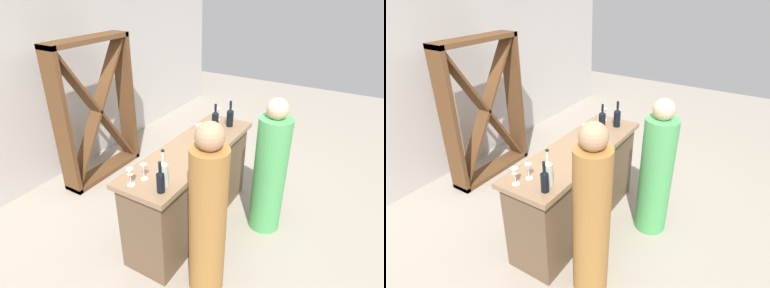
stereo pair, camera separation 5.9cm
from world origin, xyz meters
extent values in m
plane|color=#9E9384|center=(0.00, 0.00, 0.00)|extent=(12.00, 12.00, 0.00)
cube|color=#BCB7B2|center=(0.00, 2.20, 1.40)|extent=(8.00, 0.10, 2.80)
cube|color=brown|center=(0.00, 0.00, 0.46)|extent=(1.78, 0.49, 0.92)
cube|color=#8C6B4C|center=(0.00, 0.00, 0.94)|extent=(1.86, 0.57, 0.05)
cube|color=brown|center=(-0.29, 1.65, 0.95)|extent=(0.06, 0.28, 1.89)
cube|color=brown|center=(0.86, 1.65, 0.95)|extent=(0.06, 0.28, 1.89)
cube|color=brown|center=(0.28, 1.65, 1.86)|extent=(1.20, 0.28, 0.06)
cube|color=brown|center=(0.28, 1.65, 0.03)|extent=(1.20, 0.28, 0.06)
cube|color=brown|center=(0.28, 1.65, 0.95)|extent=(1.11, 0.20, 1.79)
cube|color=brown|center=(0.28, 1.65, 0.95)|extent=(1.11, 0.20, 1.79)
cylinder|color=black|center=(-0.77, -0.17, 1.05)|extent=(0.07, 0.07, 0.17)
cone|color=black|center=(-0.77, -0.17, 1.15)|extent=(0.07, 0.07, 0.03)
cylinder|color=black|center=(-0.77, -0.17, 1.20)|extent=(0.02, 0.02, 0.07)
cylinder|color=black|center=(-0.77, -0.17, 1.24)|extent=(0.03, 0.03, 0.01)
cylinder|color=#B7C6B2|center=(-0.68, -0.14, 1.07)|extent=(0.08, 0.08, 0.20)
cone|color=#B7C6B2|center=(-0.68, -0.14, 1.19)|extent=(0.08, 0.08, 0.04)
cylinder|color=#B7C6B2|center=(-0.68, -0.14, 1.25)|extent=(0.03, 0.03, 0.08)
cylinder|color=black|center=(-0.68, -0.14, 1.29)|extent=(0.03, 0.03, 0.01)
cylinder|color=black|center=(0.59, 0.04, 1.05)|extent=(0.08, 0.08, 0.17)
cone|color=black|center=(0.59, 0.04, 1.15)|extent=(0.08, 0.08, 0.03)
cylinder|color=black|center=(0.59, 0.04, 1.20)|extent=(0.03, 0.03, 0.07)
cylinder|color=black|center=(0.59, 0.04, 1.25)|extent=(0.03, 0.03, 0.01)
cylinder|color=black|center=(0.71, -0.09, 1.06)|extent=(0.08, 0.08, 0.18)
cone|color=black|center=(0.71, -0.09, 1.17)|extent=(0.08, 0.08, 0.04)
cylinder|color=black|center=(0.71, -0.09, 1.22)|extent=(0.03, 0.03, 0.08)
cylinder|color=black|center=(0.71, -0.09, 1.27)|extent=(0.03, 0.03, 0.01)
cylinder|color=white|center=(-0.12, -0.20, 0.97)|extent=(0.06, 0.06, 0.00)
cylinder|color=white|center=(-0.12, -0.20, 1.00)|extent=(0.01, 0.01, 0.06)
cone|color=white|center=(-0.12, -0.20, 1.08)|extent=(0.06, 0.06, 0.08)
cylinder|color=white|center=(-0.70, 0.06, 0.97)|extent=(0.06, 0.06, 0.00)
cylinder|color=white|center=(-0.70, 0.06, 1.01)|extent=(0.01, 0.01, 0.07)
cone|color=white|center=(-0.70, 0.06, 1.08)|extent=(0.06, 0.06, 0.07)
cylinder|color=white|center=(-0.83, 0.10, 0.97)|extent=(0.07, 0.07, 0.00)
cylinder|color=white|center=(-0.83, 0.10, 1.01)|extent=(0.01, 0.01, 0.08)
cone|color=white|center=(-0.83, 0.10, 1.09)|extent=(0.06, 0.06, 0.07)
cone|color=beige|center=(-0.83, 0.10, 1.06)|extent=(0.05, 0.05, 0.02)
cylinder|color=white|center=(0.80, 0.12, 0.97)|extent=(0.07, 0.07, 0.00)
cylinder|color=white|center=(0.80, 0.12, 1.00)|extent=(0.01, 0.01, 0.07)
cone|color=white|center=(0.80, 0.12, 1.08)|extent=(0.07, 0.07, 0.08)
cylinder|color=silver|center=(0.22, 0.02, 1.05)|extent=(0.11, 0.11, 0.17)
cylinder|color=#9E6B33|center=(-0.67, -0.55, 0.71)|extent=(0.40, 0.40, 1.42)
sphere|color=tan|center=(-0.67, -0.55, 1.52)|extent=(0.22, 0.22, 0.22)
cylinder|color=#4CA559|center=(0.39, -0.72, 0.66)|extent=(0.40, 0.40, 1.31)
sphere|color=#D8AD8C|center=(0.39, -0.72, 1.41)|extent=(0.22, 0.22, 0.22)
camera|label=1|loc=(-2.50, -1.50, 2.52)|focal=30.16mm
camera|label=2|loc=(-2.46, -1.55, 2.52)|focal=30.16mm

